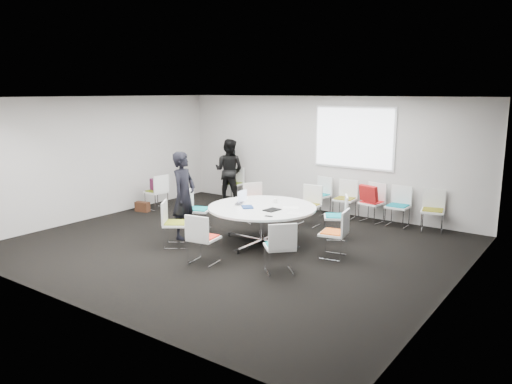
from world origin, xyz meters
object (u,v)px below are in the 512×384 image
Objects in this scene: chair_person_back at (233,190)px; chair_ring_e at (198,218)px; chair_spare_left at (157,198)px; chair_back_d at (398,214)px; chair_back_b at (345,206)px; cup at (275,201)px; chair_back_a at (319,202)px; person_back at (229,170)px; chair_ring_a at (334,243)px; chair_back_e at (432,219)px; chair_ring_h at (280,257)px; laptop at (241,203)px; chair_ring_c at (308,213)px; person_main at (184,195)px; brown_bag at (142,207)px; chair_ring_f at (175,232)px; chair_ring_d at (256,210)px; chair_ring_g at (204,248)px; chair_ring_b at (336,225)px; conference_table at (262,217)px; maroon_bag at (156,185)px; chair_back_c at (372,210)px.

chair_ring_e is at bearing 113.11° from chair_person_back.
chair_back_d is at bearing -66.45° from chair_spare_left.
cup is at bearing 76.31° from chair_back_b.
person_back is at bearing 17.09° from chair_back_a.
chair_back_e is (0.91, 2.73, 0.00)m from chair_ring_a.
chair_back_a and chair_person_back have the same top height.
chair_back_e is 6.52m from chair_spare_left.
chair_ring_h is 2.04m from laptop.
chair_back_a is (-0.33, 1.10, 0.00)m from chair_ring_c.
person_main is 4.86× the size of brown_bag.
chair_ring_f is at bearing 89.43° from chair_back_a.
chair_person_back is at bearing -22.43° from chair_ring_c.
cup is (1.05, -0.79, 0.50)m from chair_ring_d.
brown_bag is (-3.74, 1.96, -0.16)m from chair_ring_g.
chair_spare_left is (-3.53, -1.96, 0.00)m from chair_back_a.
chair_ring_e is 1.00× the size of chair_ring_f.
chair_back_d is 0.74m from chair_back_e.
chair_ring_h is 5.58m from person_back.
brown_bag is at bearing 68.74° from chair_ring_b.
chair_ring_a is at bearing 147.06° from chair_person_back.
chair_ring_h and chair_back_d have the same top height.
conference_table is 3.86m from chair_spare_left.
chair_back_a is at bearing -173.97° from chair_ring_d.
chair_person_back is 3.70m from person_main.
conference_table is 3.87m from maroon_bag.
chair_ring_a is 5.44m from brown_bag.
chair_ring_a and chair_back_d have the same top height.
chair_back_a reaches higher than laptop.
chair_ring_c is 3.16m from person_back.
chair_back_b and chair_person_back have the same top height.
laptop is (1.16, -0.02, 0.47)m from chair_ring_e.
cup reaches higher than brown_bag.
chair_ring_b is at bearing 147.72° from chair_ring_c.
chair_ring_b is 0.50× the size of person_main.
cup is 0.22× the size of maroon_bag.
chair_ring_d is 2.11m from chair_back_b.
chair_person_back is at bearing -4.13° from chair_back_b.
chair_ring_b and chair_ring_e have the same top height.
chair_ring_f is (-1.22, -1.14, -0.25)m from conference_table.
chair_back_a and chair_back_e have the same top height.
chair_ring_e is 1.79m from cup.
chair_ring_a is 1.00× the size of chair_ring_c.
chair_ring_d is 0.52× the size of person_back.
chair_ring_h is 5.31m from brown_bag.
chair_back_d is (1.26, 0.01, 0.00)m from chair_back_b.
cup is at bearing 129.61° from person_back.
chair_person_back is 9.78× the size of cup.
chair_ring_c is 1.00× the size of chair_back_c.
chair_ring_h is 1.00× the size of chair_back_a.
person_main is at bearing 95.20° from chair_ring_b.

